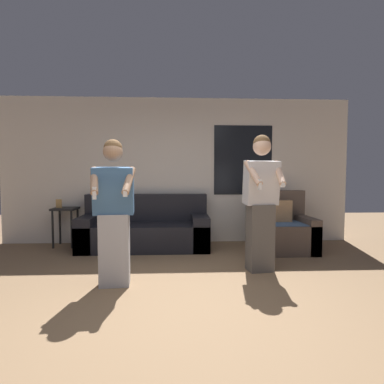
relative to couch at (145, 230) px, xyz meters
The scene contains 7 objects.
ground_plane 2.56m from the couch, 77.19° to the right, with size 14.00×14.00×0.00m, color #846647.
wall_back 1.28m from the couch, 38.20° to the left, with size 6.50×0.07×2.70m.
couch is the anchor object (origin of this frame).
armchair 2.32m from the couch, ahead, with size 0.99×0.86×1.00m.
side_table 1.48m from the couch, behind, with size 0.40×0.40×0.84m.
person_left 1.85m from the couch, 95.34° to the right, with size 0.51×0.50×1.68m.
person_right 2.21m from the couch, 38.87° to the right, with size 0.49×0.52×1.79m.
Camera 1 is at (0.00, -2.72, 1.28)m, focal length 28.00 mm.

